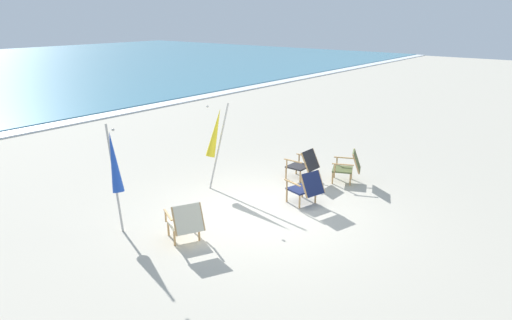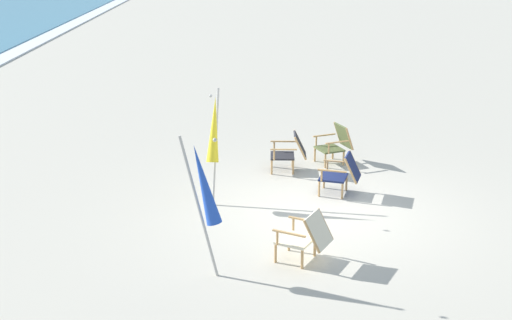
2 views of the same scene
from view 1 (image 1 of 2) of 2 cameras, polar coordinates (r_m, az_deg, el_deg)
name	(u,v)px [view 1 (image 1 of 2)]	position (r m, az deg, el deg)	size (l,w,h in m)	color
ground_plane	(266,212)	(9.78, 1.22, -6.52)	(80.00, 80.00, 0.00)	#B7AF9E
surf_band	(20,131)	(18.39, -27.41, 3.25)	(80.00, 1.10, 0.06)	white
beach_chair_far_center	(304,164)	(11.56, 6.00, -0.45)	(0.60, 0.73, 0.80)	#28282D
beach_chair_back_left	(185,221)	(8.50, -8.81, -7.54)	(0.85, 0.93, 0.79)	beige
beach_chair_front_right	(349,166)	(11.56, 11.53, -0.69)	(0.80, 0.86, 0.82)	#515B33
beach_chair_mid_center	(306,187)	(10.04, 6.31, -3.35)	(0.74, 0.85, 0.80)	#19234C
umbrella_furled_blue	(114,163)	(9.01, -17.33, -0.35)	(0.38, 0.64, 2.06)	#B7B2A8
umbrella_furled_yellow	(215,133)	(10.83, -5.10, 3.32)	(0.73, 0.30, 2.04)	#B7B2A8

